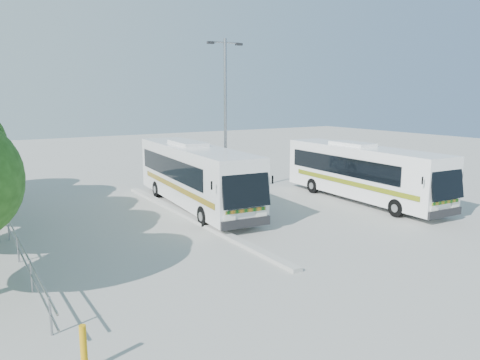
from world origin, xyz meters
TOP-DOWN VIEW (x-y plane):
  - ground at (0.00, 0.00)m, footprint 100.00×100.00m
  - kerb_divider at (-2.30, 2.00)m, footprint 0.40×16.00m
  - railing at (-10.00, 4.00)m, footprint 0.06×22.00m
  - coach_main at (-1.00, 4.15)m, footprint 3.26×11.65m
  - coach_adjacent at (7.48, 0.55)m, footprint 2.78×10.98m
  - lamppost at (2.00, 6.13)m, footprint 2.19×0.33m
  - bollard at (-9.70, -8.00)m, footprint 0.17×0.17m

SIDE VIEW (x-z plane):
  - ground at x=0.00m, z-range 0.00..0.00m
  - kerb_divider at x=-2.30m, z-range 0.00..0.15m
  - bollard at x=-9.70m, z-range 0.00..1.06m
  - railing at x=-10.00m, z-range 0.24..1.24m
  - coach_adjacent at x=7.48m, z-range 0.15..3.16m
  - coach_main at x=-1.00m, z-range 0.15..3.34m
  - lamppost at x=2.00m, z-range 0.46..9.41m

